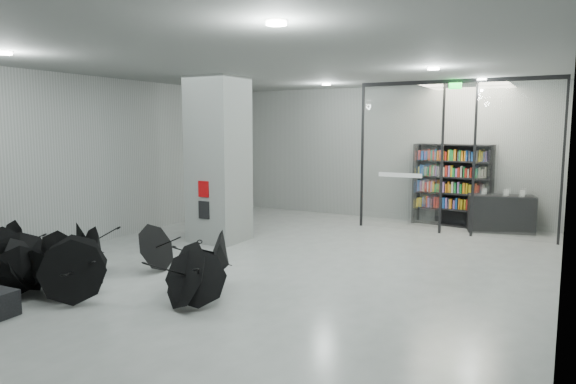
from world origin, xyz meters
The scene contains 9 objects.
room centered at (0.00, 0.00, 2.84)m, with size 14.00×14.02×4.01m.
column centered at (-2.50, 2.00, 2.00)m, with size 1.20×1.20×4.00m, color slate.
fire_cabinet centered at (-2.50, 1.38, 1.35)m, with size 0.28×0.04×0.38m, color #A50A07.
info_panel centered at (-2.50, 1.38, 0.85)m, with size 0.30×0.03×0.42m, color black.
exit_sign centered at (2.40, 5.30, 3.82)m, with size 0.30×0.06×0.15m, color #0CE533.
glass_partition centered at (2.39, 5.50, 2.18)m, with size 5.06×0.08×4.00m.
bookshelf centered at (2.15, 6.75, 1.16)m, with size 2.11×0.42×2.32m, color black, non-canonical shape.
shop_counter centered at (3.49, 6.46, 0.50)m, with size 1.66×0.66×1.00m, color black.
umbrella_cluster centered at (-2.32, -2.24, 0.31)m, with size 5.79×3.54×1.31m.
Camera 1 is at (5.00, -8.23, 2.80)m, focal length 32.17 mm.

